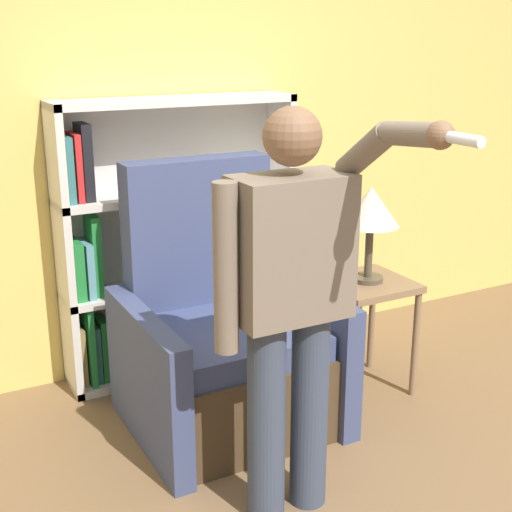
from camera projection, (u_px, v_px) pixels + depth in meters
wall_back at (203, 120)px, 4.03m from camera, size 8.00×0.06×2.80m
bookcase at (162, 243)px, 3.94m from camera, size 1.33×0.28×1.55m
armchair at (223, 346)px, 3.53m from camera, size 0.95×0.89×1.28m
person_standing at (291, 295)px, 2.65m from camera, size 0.59×0.78×1.63m
side_table at (366, 301)px, 3.78m from camera, size 0.44×0.44×0.62m
table_lamp at (371, 210)px, 3.64m from camera, size 0.29×0.29×0.50m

